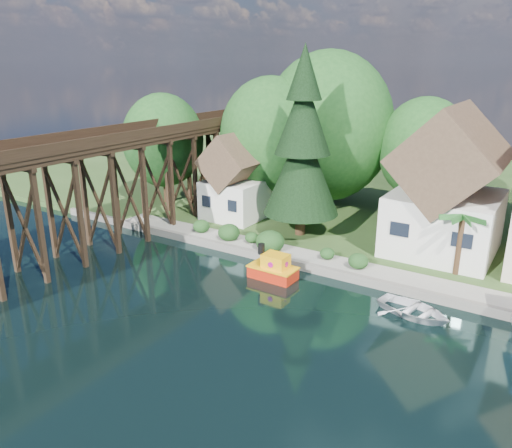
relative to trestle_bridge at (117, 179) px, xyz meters
The scene contains 13 objects.
ground 17.64m from the trestle_bridge, 17.91° to the right, with size 140.00×140.00×0.00m, color black.
bank 33.36m from the trestle_bridge, 60.97° to the left, with size 140.00×52.00×0.50m, color #2A461C.
seawall 20.82m from the trestle_bridge, ahead, with size 60.00×0.40×0.62m, color slate.
promenade 22.90m from the trestle_bridge, 10.63° to the left, with size 50.00×2.60×0.06m, color gray.
trestle_bridge is the anchor object (origin of this frame).
house_left 25.42m from the trestle_bridge, 25.21° to the left, with size 7.64×8.64×11.02m.
shed 10.69m from the trestle_bridge, 61.81° to the left, with size 5.09×5.40×7.85m.
bg_trees 23.48m from the trestle_bridge, 43.41° to the left, with size 49.90×13.30×10.57m.
shrubs 12.79m from the trestle_bridge, 19.72° to the left, with size 15.76×2.47×1.70m.
conifer 15.00m from the trestle_bridge, 34.61° to the left, with size 6.15×6.15×15.14m.
palm_tree 25.90m from the trestle_bridge, 15.37° to the left, with size 3.99×3.99×4.53m.
tugboat 15.04m from the trestle_bridge, ahead, with size 3.34×1.88×2.40m.
boat_white_a 24.47m from the trestle_bridge, ahead, with size 3.13×4.39×0.91m, color white.
Camera 1 is at (14.30, -21.63, 14.44)m, focal length 35.00 mm.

